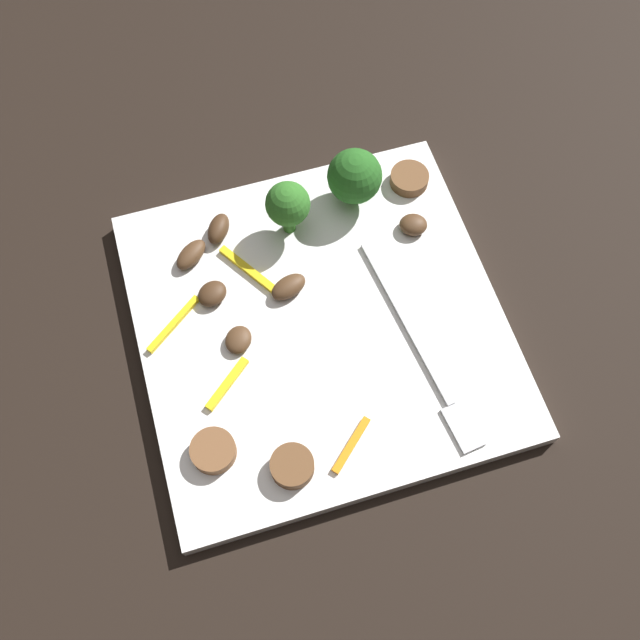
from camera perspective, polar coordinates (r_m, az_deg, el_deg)
ground_plane at (r=0.55m, az=0.00°, el=-0.63°), size 1.40×1.40×0.00m
plate at (r=0.55m, az=0.00°, el=-0.32°), size 0.27×0.27×0.01m
fork at (r=0.53m, az=8.33°, el=-2.87°), size 0.18×0.03×0.00m
broccoli_floret_0 at (r=0.55m, az=-2.67°, el=9.09°), size 0.03×0.03×0.05m
broccoli_floret_1 at (r=0.57m, az=2.76°, el=11.30°), size 0.04×0.04×0.05m
sausage_slice_0 at (r=0.50m, az=-2.22°, el=-11.52°), size 0.04×0.04×0.01m
sausage_slice_1 at (r=0.51m, az=-8.47°, el=-10.23°), size 0.04×0.04×0.01m
sausage_slice_2 at (r=0.60m, az=7.10°, el=11.07°), size 0.04×0.04×0.01m
mushroom_0 at (r=0.55m, az=-2.51°, el=2.65°), size 0.03×0.03×0.01m
mushroom_1 at (r=0.55m, az=-8.55°, el=2.08°), size 0.03×0.03×0.01m
mushroom_2 at (r=0.57m, az=-10.20°, el=5.14°), size 0.03×0.03×0.01m
mushroom_3 at (r=0.58m, az=7.41°, el=7.51°), size 0.03×0.03×0.01m
mushroom_4 at (r=0.53m, az=-6.51°, el=-1.52°), size 0.03×0.03×0.01m
mushroom_5 at (r=0.58m, az=-8.06°, el=7.18°), size 0.03×0.03×0.01m
pepper_strip_0 at (r=0.56m, az=-5.70°, el=3.99°), size 0.05×0.04×0.00m
pepper_strip_1 at (r=0.52m, az=-7.37°, el=-5.04°), size 0.03×0.04×0.00m
pepper_strip_2 at (r=0.55m, az=-11.55°, el=-0.32°), size 0.04×0.05×0.00m
pepper_strip_3 at (r=0.51m, az=2.50°, el=-9.88°), size 0.03×0.04×0.00m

